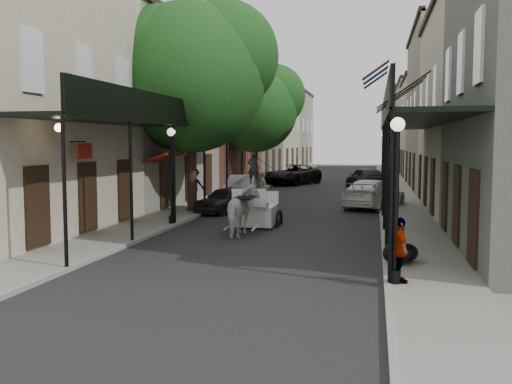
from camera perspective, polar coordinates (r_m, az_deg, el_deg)
The scene contains 24 objects.
ground at distance 15.74m, azimuth -1.80°, elevation -7.03°, with size 140.00×140.00×0.00m, color gray.
road at distance 35.30m, azimuth 5.84°, elevation -0.35°, with size 8.00×90.00×0.01m, color black.
sidewalk_left at distance 36.15m, azimuth -2.06°, elevation -0.11°, with size 2.20×90.00×0.12m, color gray.
sidewalk_right at distance 35.14m, azimuth 13.98°, elevation -0.41°, with size 2.20×90.00×0.12m, color gray.
building_row_left at distance 46.64m, azimuth -3.45°, elevation 7.41°, with size 5.00×80.00×10.50m, color beige.
building_row_right at distance 45.28m, azimuth 18.23°, elevation 7.24°, with size 5.00×80.00×10.50m, color gray.
gallery_left at distance 23.51m, azimuth -9.25°, elevation 6.82°, with size 2.20×18.05×4.88m.
gallery_right at distance 21.99m, azimuth 14.93°, elevation 6.85°, with size 2.20×18.05×4.88m.
tree_near at distance 26.52m, azimuth -5.57°, elevation 11.92°, with size 7.31×6.80×9.63m.
tree_far at distance 40.01m, azimuth 0.42°, elevation 8.66°, with size 6.45×6.00×8.61m.
lamppost_right_near at distance 13.03m, azimuth 13.83°, elevation -0.56°, with size 0.32×0.32×3.71m.
lamppost_left at distance 22.37m, azimuth -8.43°, elevation 1.79°, with size 0.32×0.32×3.71m.
lamppost_right_far at distance 32.99m, azimuth 12.62°, elevation 2.74°, with size 0.32×0.32×3.71m.
horse at distance 19.92m, azimuth -1.25°, elevation -1.92°, with size 0.95×2.08×1.76m, color silver.
carriage at distance 22.56m, azimuth 0.21°, elevation -0.44°, with size 1.87×2.62×2.94m.
pedestrian_walking at distance 28.80m, azimuth 0.49°, elevation 0.28°, with size 0.88×0.69×1.82m, color #AEB0A6.
pedestrian_sidewalk_left at distance 30.61m, azimuth -6.18°, elevation 0.70°, with size 1.14×0.66×1.77m, color gray.
pedestrian_sidewalk_right at distance 13.25m, azimuth 14.15°, elevation -5.66°, with size 0.87×0.36×1.49m, color gray.
car_left_near at distance 26.52m, azimuth -3.02°, elevation -0.78°, with size 1.45×3.60×1.23m, color black.
car_left_mid at distance 31.92m, azimuth -1.33°, elevation 0.39°, with size 1.52×4.35×1.43m, color #9A999E.
car_left_far at distance 44.41m, azimuth 3.71°, elevation 1.76°, with size 2.59×5.62×1.56m, color black.
car_right_near at distance 28.99m, azimuth 11.69°, elevation -0.18°, with size 2.01×4.93×1.43m, color white.
car_right_far at distance 40.56m, azimuth 10.94°, elevation 1.38°, with size 1.85×4.61×1.57m, color black.
trash_bags at distance 15.43m, azimuth 14.23°, elevation -5.95°, with size 0.94×1.09×0.58m.
Camera 1 is at (3.62, -14.96, 3.28)m, focal length 40.00 mm.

